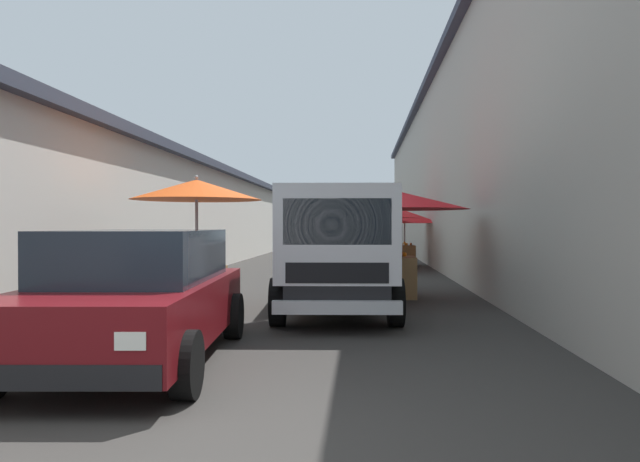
{
  "coord_description": "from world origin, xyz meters",
  "views": [
    {
      "loc": [
        -3.38,
        -1.28,
        1.51
      ],
      "look_at": [
        7.88,
        -0.46,
        1.39
      ],
      "focal_mm": 32.29,
      "sensor_mm": 36.0,
      "label": 1
    }
  ],
  "objects_px": {
    "hatchback_car": "(137,295)",
    "delivery_truck": "(336,254)",
    "fruit_stall_mid_lane": "(198,206)",
    "fruit_stall_near_left": "(405,221)",
    "fruit_stall_near_right": "(400,213)",
    "vendor_by_crates": "(336,256)",
    "fruit_stall_far_left": "(383,217)"
  },
  "relations": [
    {
      "from": "hatchback_car",
      "to": "delivery_truck",
      "type": "relative_size",
      "value": 0.8
    },
    {
      "from": "fruit_stall_mid_lane",
      "to": "hatchback_car",
      "type": "height_order",
      "value": "fruit_stall_mid_lane"
    },
    {
      "from": "fruit_stall_near_left",
      "to": "fruit_stall_near_right",
      "type": "relative_size",
      "value": 0.95
    },
    {
      "from": "delivery_truck",
      "to": "hatchback_car",
      "type": "bearing_deg",
      "value": 146.05
    },
    {
      "from": "vendor_by_crates",
      "to": "hatchback_car",
      "type": "bearing_deg",
      "value": 161.67
    },
    {
      "from": "fruit_stall_near_left",
      "to": "fruit_stall_mid_lane",
      "type": "height_order",
      "value": "fruit_stall_mid_lane"
    },
    {
      "from": "delivery_truck",
      "to": "vendor_by_crates",
      "type": "bearing_deg",
      "value": 2.5
    },
    {
      "from": "fruit_stall_near_left",
      "to": "fruit_stall_mid_lane",
      "type": "bearing_deg",
      "value": 157.96
    },
    {
      "from": "fruit_stall_mid_lane",
      "to": "delivery_truck",
      "type": "bearing_deg",
      "value": -110.38
    },
    {
      "from": "fruit_stall_near_right",
      "to": "hatchback_car",
      "type": "distance_m",
      "value": 6.75
    },
    {
      "from": "fruit_stall_far_left",
      "to": "delivery_truck",
      "type": "bearing_deg",
      "value": 173.72
    },
    {
      "from": "delivery_truck",
      "to": "vendor_by_crates",
      "type": "distance_m",
      "value": 2.79
    },
    {
      "from": "fruit_stall_near_left",
      "to": "delivery_truck",
      "type": "xyz_separation_m",
      "value": [
        -12.11,
        1.99,
        -0.62
      ]
    },
    {
      "from": "fruit_stall_near_left",
      "to": "hatchback_car",
      "type": "xyz_separation_m",
      "value": [
        -15.17,
        4.04,
        -0.92
      ]
    },
    {
      "from": "fruit_stall_near_right",
      "to": "fruit_stall_mid_lane",
      "type": "height_order",
      "value": "fruit_stall_mid_lane"
    },
    {
      "from": "hatchback_car",
      "to": "delivery_truck",
      "type": "xyz_separation_m",
      "value": [
        3.05,
        -2.06,
        0.3
      ]
    },
    {
      "from": "fruit_stall_near_left",
      "to": "fruit_stall_near_right",
      "type": "xyz_separation_m",
      "value": [
        -9.35,
        0.78,
        0.09
      ]
    },
    {
      "from": "fruit_stall_near_left",
      "to": "fruit_stall_mid_lane",
      "type": "xyz_separation_m",
      "value": [
        -11.17,
        4.52,
        0.19
      ]
    },
    {
      "from": "delivery_truck",
      "to": "vendor_by_crates",
      "type": "relative_size",
      "value": 3.28
    },
    {
      "from": "fruit_stall_mid_lane",
      "to": "hatchback_car",
      "type": "xyz_separation_m",
      "value": [
        -4.0,
        -0.48,
        -1.11
      ]
    },
    {
      "from": "fruit_stall_near_left",
      "to": "hatchback_car",
      "type": "bearing_deg",
      "value": 165.08
    },
    {
      "from": "fruit_stall_near_left",
      "to": "vendor_by_crates",
      "type": "bearing_deg",
      "value": 167.27
    },
    {
      "from": "fruit_stall_far_left",
      "to": "fruit_stall_mid_lane",
      "type": "relative_size",
      "value": 1.07
    },
    {
      "from": "fruit_stall_near_right",
      "to": "delivery_truck",
      "type": "bearing_deg",
      "value": 156.44
    },
    {
      "from": "fruit_stall_mid_lane",
      "to": "delivery_truck",
      "type": "distance_m",
      "value": 2.82
    },
    {
      "from": "fruit_stall_far_left",
      "to": "delivery_truck",
      "type": "height_order",
      "value": "fruit_stall_far_left"
    },
    {
      "from": "delivery_truck",
      "to": "fruit_stall_near_right",
      "type": "bearing_deg",
      "value": -23.56
    },
    {
      "from": "delivery_truck",
      "to": "fruit_stall_near_left",
      "type": "bearing_deg",
      "value": -9.31
    },
    {
      "from": "hatchback_car",
      "to": "fruit_stall_far_left",
      "type": "bearing_deg",
      "value": -13.6
    },
    {
      "from": "fruit_stall_far_left",
      "to": "vendor_by_crates",
      "type": "xyz_separation_m",
      "value": [
        -7.2,
        1.22,
        -0.91
      ]
    },
    {
      "from": "delivery_truck",
      "to": "fruit_stall_far_left",
      "type": "bearing_deg",
      "value": -6.28
    },
    {
      "from": "fruit_stall_far_left",
      "to": "hatchback_car",
      "type": "bearing_deg",
      "value": 166.4
    }
  ]
}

